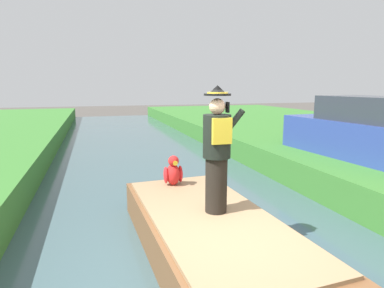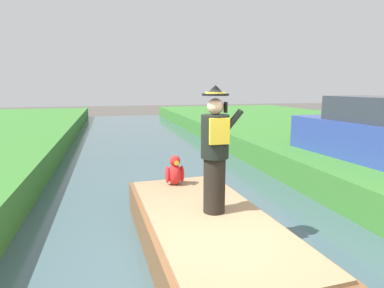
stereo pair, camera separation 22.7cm
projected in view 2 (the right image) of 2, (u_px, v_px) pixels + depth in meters
The scene contains 6 objects.
ground_plane at pixel (222, 285), 4.20m from camera, with size 80.00×80.00×0.00m, color #4C4742.
canal_water at pixel (222, 281), 4.19m from camera, with size 5.84×48.00×0.10m, color #3D565B.
boat at pixel (207, 235), 4.73m from camera, with size 1.99×4.28×0.61m.
person_pirate at pixel (215, 151), 4.62m from camera, with size 0.61×0.42×1.85m.
parrot_plush at pixel (175, 172), 6.06m from camera, with size 0.36×0.35×0.57m.
parked_car_blue at pixel (372, 133), 7.84m from camera, with size 2.01×4.12×1.50m.
Camera 2 is at (-1.33, -3.59, 2.55)m, focal length 30.20 mm.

